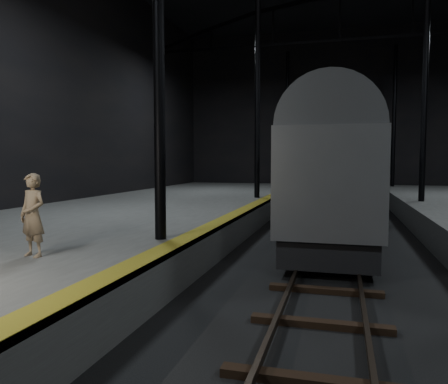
% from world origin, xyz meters
% --- Properties ---
extents(ground, '(44.00, 44.00, 0.00)m').
position_xyz_m(ground, '(0.00, 0.00, 0.00)').
color(ground, black).
rests_on(ground, ground).
extents(platform_left, '(9.00, 43.80, 1.00)m').
position_xyz_m(platform_left, '(-7.50, 0.00, 0.50)').
color(platform_left, '#4E4E4C').
rests_on(platform_left, ground).
extents(tactile_strip, '(0.50, 43.80, 0.01)m').
position_xyz_m(tactile_strip, '(-3.25, 0.00, 1.00)').
color(tactile_strip, olive).
rests_on(tactile_strip, platform_left).
extents(track, '(2.40, 43.00, 0.24)m').
position_xyz_m(track, '(0.00, 0.00, 0.07)').
color(track, '#3F3328').
rests_on(track, ground).
extents(train, '(2.71, 18.06, 4.83)m').
position_xyz_m(train, '(-0.00, 5.74, 2.69)').
color(train, '#A4A7AC').
rests_on(train, ground).
extents(woman, '(0.65, 0.50, 1.60)m').
position_xyz_m(woman, '(-5.39, -6.40, 1.80)').
color(woman, '#8E7457').
rests_on(woman, platform_left).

